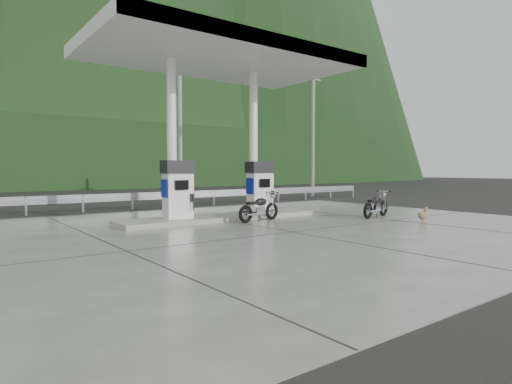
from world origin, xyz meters
TOP-DOWN VIEW (x-y plane):
  - ground at (0.00, 0.00)m, footprint 160.00×160.00m
  - forecourt_apron at (0.00, 0.00)m, footprint 18.00×14.00m
  - pump_island at (0.00, 2.50)m, footprint 7.00×1.40m
  - gas_pump_left at (-1.60, 2.50)m, footprint 0.95×0.55m
  - gas_pump_right at (1.60, 2.50)m, footprint 0.95×0.55m
  - canopy_column_left at (-1.60, 2.90)m, footprint 0.30×0.30m
  - canopy_column_right at (1.60, 2.90)m, footprint 0.30×0.30m
  - canopy_roof at (0.00, 2.50)m, footprint 8.50×5.00m
  - guardrail at (0.00, 8.00)m, footprint 26.00×0.16m
  - road at (0.00, 11.50)m, footprint 60.00×7.00m
  - utility_pole_b at (2.00, 9.50)m, footprint 0.22×0.22m
  - utility_pole_c at (11.00, 9.50)m, footprint 0.22×0.22m
  - tree_band at (0.00, 30.00)m, footprint 80.00×6.00m
  - forested_hills at (0.00, 60.00)m, footprint 100.00×40.00m
  - motorcycle_left at (0.77, 1.45)m, footprint 1.78×0.85m
  - motorcycle_right at (4.75, -0.08)m, footprint 1.75×0.88m
  - duck at (4.77, -1.88)m, footprint 0.59×0.25m

SIDE VIEW (x-z plane):
  - ground at x=0.00m, z-range 0.00..0.00m
  - forested_hills at x=0.00m, z-range -70.00..70.00m
  - road at x=0.00m, z-range 0.00..0.01m
  - forecourt_apron at x=0.00m, z-range 0.00..0.02m
  - pump_island at x=0.00m, z-range 0.02..0.17m
  - duck at x=4.77m, z-range 0.02..0.43m
  - motorcycle_right at x=4.75m, z-range 0.02..0.81m
  - motorcycle_left at x=0.77m, z-range 0.02..0.83m
  - guardrail at x=0.00m, z-range 0.00..1.42m
  - gas_pump_left at x=-1.60m, z-range 0.17..1.97m
  - gas_pump_right at x=1.60m, z-range 0.17..1.97m
  - canopy_column_left at x=-1.60m, z-range 0.17..5.17m
  - canopy_column_right at x=1.60m, z-range 0.17..5.17m
  - tree_band at x=0.00m, z-range 0.00..6.00m
  - utility_pole_b at x=2.00m, z-range 0.00..8.00m
  - utility_pole_c at x=11.00m, z-range 0.00..8.00m
  - canopy_roof at x=0.00m, z-range 5.17..5.57m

